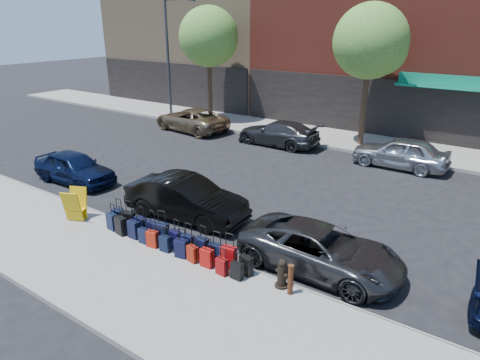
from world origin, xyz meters
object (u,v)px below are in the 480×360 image
Objects in this scene: bollard at (291,279)px; car_far_1 at (278,133)px; car_far_0 at (191,119)px; streetlight at (170,50)px; tree_left at (210,38)px; car_near_1 at (186,198)px; suitcase_front_5 at (176,240)px; display_rack at (75,205)px; tree_center at (373,44)px; fire_hydrant at (282,274)px; car_far_2 at (400,152)px; car_near_0 at (74,167)px; car_near_2 at (321,249)px.

bollard is 0.17× the size of car_far_1.
streetlight is at bearing -113.88° from car_far_0.
tree_left reaches higher than car_far_0.
streetlight is 16.81m from car_near_1.
suitcase_front_5 is 15.07m from car_far_0.
bollard is at bearing 9.66° from suitcase_front_5.
car_far_0 reaches higher than display_rack.
tree_center is 1.55× the size of car_far_1.
display_rack is at bearing 30.12° from car_far_0.
car_far_2 is (-0.32, 11.73, 0.23)m from fire_hydrant.
car_near_0 is (2.34, -12.40, -4.74)m from tree_left.
suitcase_front_5 is 0.20× the size of car_near_2.
car_far_1 is at bearing 6.68° from car_near_1.
fire_hydrant is 0.72× the size of display_rack.
streetlight is 17.07m from display_rack.
tree_left is 10.50m from tree_center.
car_near_1 reaches higher than car_far_0.
car_near_2 is 10.25m from car_far_2.
tree_left is at bearing 13.39° from streetlight.
tree_left reaches higher than fire_hydrant.
streetlight is at bearing -177.02° from tree_center.
suitcase_front_5 is (-0.57, -14.33, -4.97)m from tree_center.
car_near_2 is at bearing 59.34° from car_far_0.
car_far_1 reaches higher than car_near_2.
suitcase_front_5 is at bearing -15.35° from car_far_2.
car_far_2 reaches higher than car_near_1.
car_far_2 is at bearing -6.34° from streetlight.
tree_left is 1.84× the size of car_near_0.
car_far_0 is (-13.42, 10.07, 0.07)m from car_near_2.
tree_center reaches higher than display_rack.
car_near_2 is 12.63m from car_far_1.
tree_center is at bearing 121.92° from car_far_1.
car_far_0 is 1.08× the size of car_far_1.
display_rack is at bearing -107.58° from tree_center.
suitcase_front_5 is at bearing 179.30° from bollard.
car_far_0 reaches higher than fire_hydrant.
car_far_1 is (9.47, -1.71, -3.98)m from streetlight.
display_rack is (-4.69, -14.81, -4.72)m from tree_center.
fire_hydrant is at bearing 31.11° from car_far_1.
tree_center reaches higher than car_far_2.
car_far_0 is at bearing -165.31° from tree_center.
tree_left is 18.13m from suitcase_front_5.
tree_left is 9.29× the size of fire_hydrant.
streetlight is 16.66m from car_far_2.
suitcase_front_5 is at bearing 112.24° from car_near_2.
streetlight is at bearing 143.73° from suitcase_front_5.
tree_left is at bearing 180.00° from tree_center.
streetlight is at bearing -96.46° from car_far_2.
tree_center is 15.18m from suitcase_front_5.
car_near_2 is 16.78m from car_far_0.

